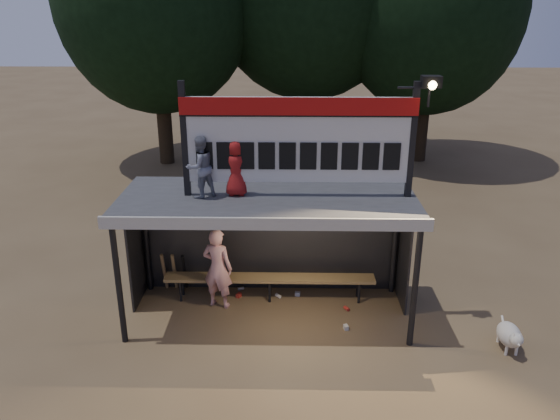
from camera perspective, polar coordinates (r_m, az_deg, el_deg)
The scene contains 11 objects.
ground at distance 10.22m, azimuth -1.19°, elevation -10.80°, with size 80.00×80.00×0.00m, color brown.
player at distance 10.18m, azimuth -6.53°, elevation -6.05°, with size 0.57×0.37×1.56m, color white.
child_a at distance 9.07m, azimuth -8.33°, elevation 4.46°, with size 0.50×0.39×1.04m, color slate.
child_b at distance 9.10m, azimuth -4.62°, elevation 4.40°, with size 0.46×0.30×0.95m, color maroon.
dugout_shelter at distance 9.60m, azimuth -1.21°, elevation -0.63°, with size 5.10×2.08×2.32m.
scoreboard_assembly at distance 8.91m, azimuth 2.27°, elevation 7.61°, with size 4.10×0.27×1.99m.
bench at distance 10.48m, azimuth -1.09°, elevation -7.20°, with size 4.00×0.35×0.48m.
tree_right at distance 19.73m, azimuth 15.60°, elevation 19.74°, with size 6.08×6.08×8.72m.
dog at distance 9.89m, azimuth 22.89°, elevation -11.97°, with size 0.36×0.81×0.49m.
bats at distance 10.95m, azimuth -10.97°, elevation -6.33°, with size 0.47×0.32×0.84m.
litter at distance 10.54m, azimuth 1.04°, elevation -9.50°, with size 2.17×1.45×0.08m.
Camera 1 is at (0.38, -8.67, 5.39)m, focal length 35.00 mm.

